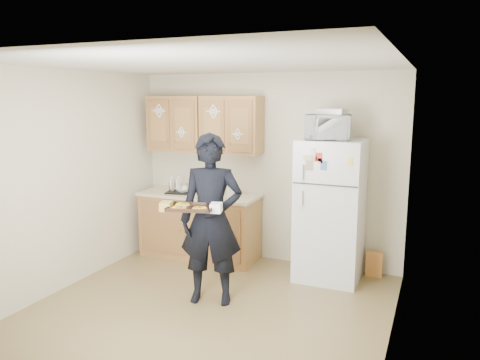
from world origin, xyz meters
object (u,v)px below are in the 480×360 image
person (211,220)px  baking_tray (191,208)px  refrigerator (330,210)px  microwave (328,127)px  dish_rack (181,187)px

person → baking_tray: (-0.08, -0.29, 0.18)m
refrigerator → microwave: (-0.05, -0.05, 0.99)m
dish_rack → microwave: bearing=-0.9°
refrigerator → person: size_ratio=0.93×
refrigerator → baking_tray: size_ratio=3.77×
microwave → dish_rack: size_ratio=1.37×
baking_tray → dish_rack: 1.72m
person → baking_tray: 0.35m
person → dish_rack: size_ratio=4.80×
dish_rack → refrigerator: bearing=0.5°
baking_tray → refrigerator: bearing=37.5°
person → dish_rack: bearing=116.5°
refrigerator → microwave: microwave is taller
refrigerator → dish_rack: size_ratio=4.47×
refrigerator → baking_tray: refrigerator is taller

